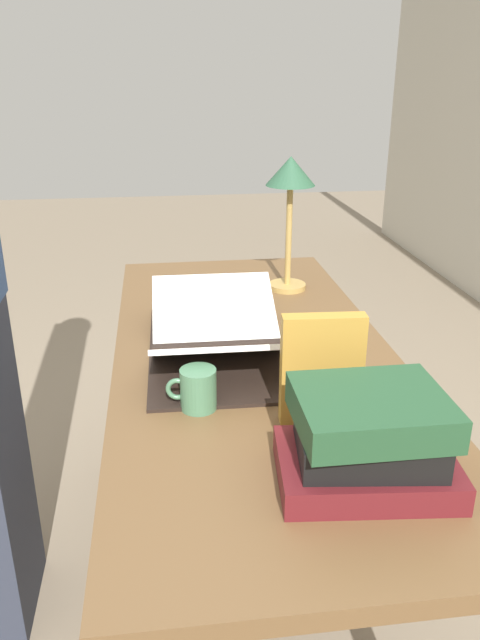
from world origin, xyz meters
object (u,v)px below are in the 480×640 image
Objects in this scene: reading_lamp at (290,187)px; book_standing_upright at (322,370)px; book_stack_tall at (368,441)px; open_book at (218,338)px; coffee_mug at (197,389)px.

book_standing_upright is at bearing -7.07° from reading_lamp.
book_stack_tall is at bearing -4.05° from reading_lamp.
reading_lamp reaches higher than book_stack_tall.
book_stack_tall is (0.54, 0.19, 0.04)m from open_book.
book_standing_upright is (0.34, 0.16, 0.07)m from open_book.
coffee_mug is (0.68, -0.32, -0.27)m from reading_lamp.
reading_lamp is (-0.96, 0.07, 0.23)m from book_stack_tall.
reading_lamp is 3.93× the size of coffee_mug.
open_book is at bearing -31.18° from reading_lamp.
reading_lamp is at bearing 154.78° from coffee_mug.
coffee_mug is at bearing -25.22° from reading_lamp.
coffee_mug is at bearing -13.11° from open_book.
book_stack_tall is 0.20m from book_standing_upright.
reading_lamp is 0.80m from coffee_mug.
book_standing_upright is at bearing 71.25° from coffee_mug.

